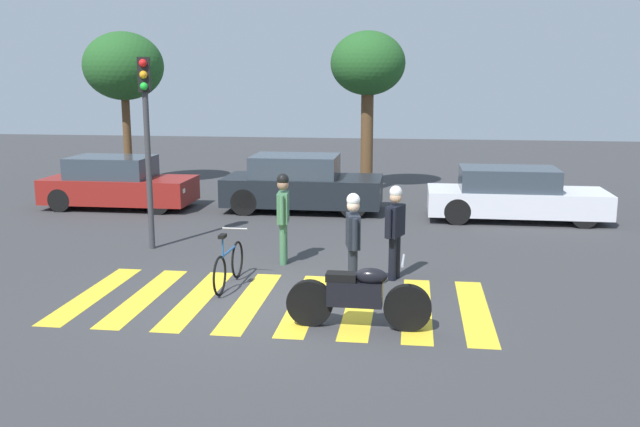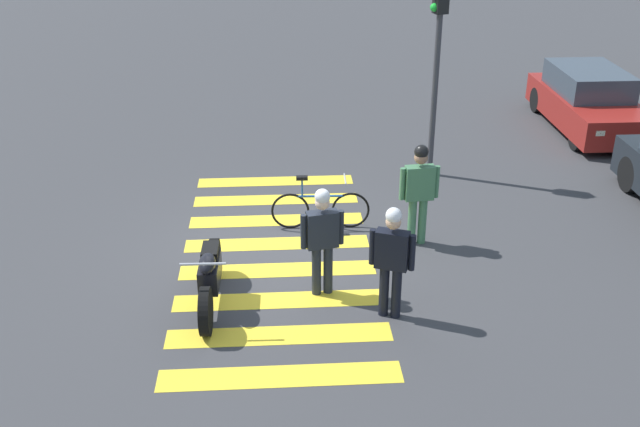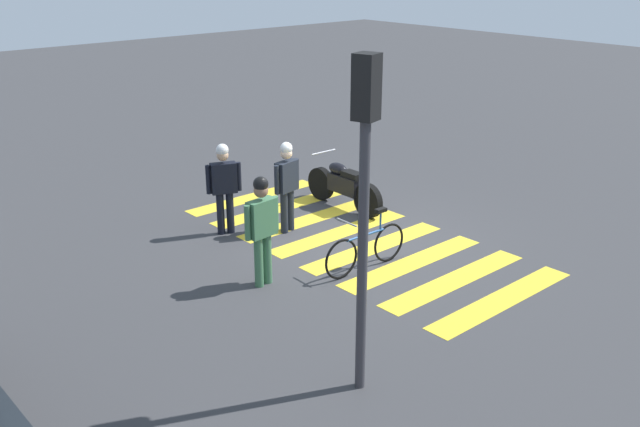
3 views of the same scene
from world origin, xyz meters
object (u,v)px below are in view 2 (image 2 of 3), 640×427
object	(u,v)px
officer_on_foot	(322,235)
car_maroon_wagon	(588,101)
pedestrian_bystander	(419,188)
leaning_bicycle	(320,209)
officer_by_motorcycle	(392,256)
police_motorcycle	(210,276)
traffic_light_pole	(437,45)

from	to	relation	value
officer_on_foot	car_maroon_wagon	size ratio (longest dim) A/B	0.42
car_maroon_wagon	pedestrian_bystander	bearing A→B (deg)	-42.41
leaning_bicycle	pedestrian_bystander	size ratio (longest dim) A/B	0.98
leaning_bicycle	officer_on_foot	size ratio (longest dim) A/B	1.01
pedestrian_bystander	officer_on_foot	bearing A→B (deg)	-48.57
leaning_bicycle	officer_on_foot	bearing A→B (deg)	-2.72
leaning_bicycle	car_maroon_wagon	distance (m)	8.36
officer_by_motorcycle	car_maroon_wagon	distance (m)	9.79
leaning_bicycle	car_maroon_wagon	world-z (taller)	car_maroon_wagon
police_motorcycle	pedestrian_bystander	bearing A→B (deg)	117.18
car_maroon_wagon	officer_on_foot	bearing A→B (deg)	-43.83
leaning_bicycle	officer_by_motorcycle	world-z (taller)	officer_by_motorcycle
officer_on_foot	traffic_light_pole	xyz separation A→B (m)	(-4.50, 2.51, 1.71)
officer_on_foot	officer_by_motorcycle	xyz separation A→B (m)	(0.67, 0.92, -0.00)
officer_on_foot	car_maroon_wagon	world-z (taller)	officer_on_foot
police_motorcycle	traffic_light_pole	xyz separation A→B (m)	(-4.72, 4.16, 2.22)
officer_by_motorcycle	traffic_light_pole	world-z (taller)	traffic_light_pole
police_motorcycle	officer_by_motorcycle	size ratio (longest dim) A/B	1.24
officer_on_foot	pedestrian_bystander	world-z (taller)	pedestrian_bystander
pedestrian_bystander	traffic_light_pole	bearing A→B (deg)	164.99
police_motorcycle	officer_by_motorcycle	bearing A→B (deg)	79.94
officer_on_foot	traffic_light_pole	world-z (taller)	traffic_light_pole
officer_by_motorcycle	pedestrian_bystander	bearing A→B (deg)	160.27
police_motorcycle	car_maroon_wagon	size ratio (longest dim) A/B	0.52
leaning_bicycle	car_maroon_wagon	bearing A→B (deg)	126.30
police_motorcycle	car_maroon_wagon	distance (m)	11.23
leaning_bicycle	traffic_light_pole	size ratio (longest dim) A/B	0.44
leaning_bicycle	traffic_light_pole	world-z (taller)	traffic_light_pole
police_motorcycle	officer_on_foot	xyz separation A→B (m)	(-0.22, 1.65, 0.51)
police_motorcycle	car_maroon_wagon	world-z (taller)	car_maroon_wagon
car_maroon_wagon	traffic_light_pole	size ratio (longest dim) A/B	1.02
police_motorcycle	pedestrian_bystander	world-z (taller)	pedestrian_bystander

